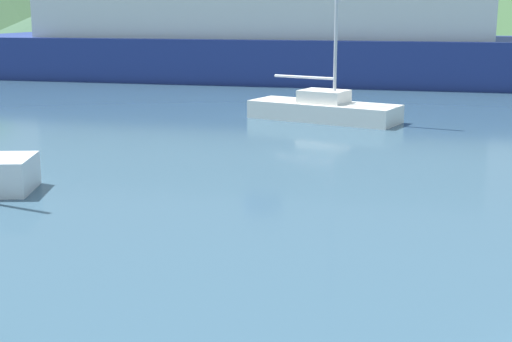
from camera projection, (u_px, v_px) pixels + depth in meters
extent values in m
cube|color=white|center=(324.00, 111.00, 26.41)|extent=(5.81, 4.03, 0.66)
cube|color=white|center=(324.00, 96.00, 26.28)|extent=(2.06, 1.87, 0.46)
cylinder|color=#BCBCC1|center=(304.00, 77.00, 26.55)|extent=(2.30, 1.15, 0.10)
cube|color=navy|center=(264.00, 57.00, 42.59)|extent=(37.62, 14.77, 2.44)
cube|color=silver|center=(264.00, 2.00, 41.87)|extent=(26.54, 11.80, 3.99)
cone|color=#38563D|center=(145.00, 11.00, 88.85)|extent=(47.14, 47.14, 7.68)
cone|color=#3D6038|center=(494.00, 3.00, 95.86)|extent=(37.98, 37.98, 9.63)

